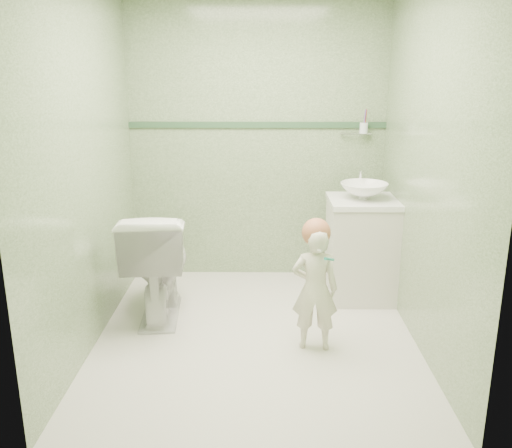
{
  "coord_description": "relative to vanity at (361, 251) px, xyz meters",
  "views": [
    {
      "loc": [
        0.03,
        -3.5,
        1.83
      ],
      "look_at": [
        0.0,
        0.15,
        0.78
      ],
      "focal_mm": 38.54,
      "sensor_mm": 36.0,
      "label": 1
    }
  ],
  "objects": [
    {
      "name": "ground",
      "position": [
        -0.84,
        -0.7,
        -0.4
      ],
      "size": [
        2.5,
        2.5,
        0.0
      ],
      "primitive_type": "plane",
      "color": "silver",
      "rests_on": "ground"
    },
    {
      "name": "room_shell",
      "position": [
        -0.84,
        -0.7,
        0.8
      ],
      "size": [
        2.5,
        2.54,
        2.4
      ],
      "color": "gray",
      "rests_on": "ground"
    },
    {
      "name": "trim_stripe",
      "position": [
        -0.84,
        0.54,
        0.95
      ],
      "size": [
        2.2,
        0.02,
        0.05
      ],
      "primitive_type": "cube",
      "color": "#2F5135",
      "rests_on": "room_shell"
    },
    {
      "name": "vanity",
      "position": [
        0.0,
        0.0,
        0.0
      ],
      "size": [
        0.52,
        0.5,
        0.8
      ],
      "primitive_type": "cube",
      "color": "beige",
      "rests_on": "ground"
    },
    {
      "name": "counter",
      "position": [
        0.0,
        0.0,
        0.41
      ],
      "size": [
        0.54,
        0.52,
        0.04
      ],
      "primitive_type": "cube",
      "color": "white",
      "rests_on": "vanity"
    },
    {
      "name": "basin",
      "position": [
        0.0,
        0.0,
        0.49
      ],
      "size": [
        0.37,
        0.37,
        0.13
      ],
      "primitive_type": "imported",
      "color": "white",
      "rests_on": "counter"
    },
    {
      "name": "faucet",
      "position": [
        0.0,
        0.19,
        0.57
      ],
      "size": [
        0.03,
        0.13,
        0.18
      ],
      "color": "silver",
      "rests_on": "counter"
    },
    {
      "name": "cup_holder",
      "position": [
        0.05,
        0.48,
        0.93
      ],
      "size": [
        0.26,
        0.07,
        0.21
      ],
      "color": "silver",
      "rests_on": "room_shell"
    },
    {
      "name": "toilet",
      "position": [
        -1.58,
        -0.35,
        0.02
      ],
      "size": [
        0.52,
        0.85,
        0.84
      ],
      "primitive_type": "imported",
      "rotation": [
        0.0,
        0.0,
        3.21
      ],
      "color": "white",
      "rests_on": "ground"
    },
    {
      "name": "toddler",
      "position": [
        -0.45,
        -0.85,
        0.02
      ],
      "size": [
        0.32,
        0.23,
        0.84
      ],
      "primitive_type": "imported",
      "rotation": [
        0.0,
        0.0,
        3.06
      ],
      "color": "beige",
      "rests_on": "ground"
    },
    {
      "name": "hair_cap",
      "position": [
        -0.45,
        -0.82,
        0.4
      ],
      "size": [
        0.19,
        0.19,
        0.19
      ],
      "primitive_type": "sphere",
      "color": "#B16846",
      "rests_on": "toddler"
    },
    {
      "name": "teal_toothbrush",
      "position": [
        -0.39,
        -0.98,
        0.28
      ],
      "size": [
        0.11,
        0.13,
        0.08
      ],
      "color": "#19917F",
      "rests_on": "toddler"
    }
  ]
}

